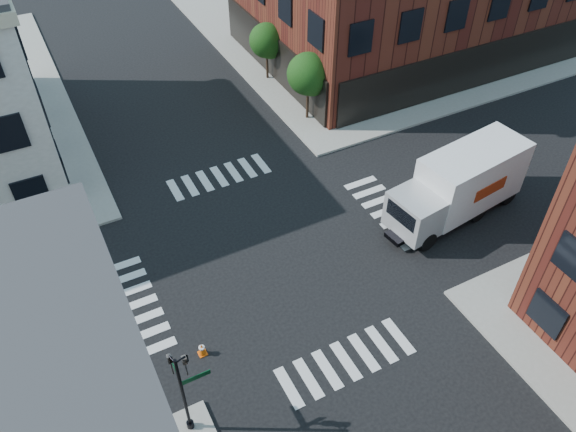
# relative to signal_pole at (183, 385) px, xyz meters

# --- Properties ---
(ground) EXTENTS (120.00, 120.00, 0.00)m
(ground) POSITION_rel_signal_pole_xyz_m (6.72, 6.68, -2.86)
(ground) COLOR black
(ground) RESTS_ON ground
(sidewalk_ne) EXTENTS (30.00, 30.00, 0.15)m
(sidewalk_ne) POSITION_rel_signal_pole_xyz_m (27.72, 27.68, -2.78)
(sidewalk_ne) COLOR gray
(sidewalk_ne) RESTS_ON ground
(tree_near) EXTENTS (2.69, 2.69, 4.49)m
(tree_near) POSITION_rel_signal_pole_xyz_m (14.28, 16.65, 0.30)
(tree_near) COLOR black
(tree_near) RESTS_ON ground
(tree_far) EXTENTS (2.43, 2.43, 4.07)m
(tree_far) POSITION_rel_signal_pole_xyz_m (14.28, 22.65, 0.02)
(tree_far) COLOR black
(tree_far) RESTS_ON ground
(signal_pole) EXTENTS (1.29, 1.24, 4.60)m
(signal_pole) POSITION_rel_signal_pole_xyz_m (0.00, 0.00, 0.00)
(signal_pole) COLOR black
(signal_pole) RESTS_ON ground
(box_truck) EXTENTS (8.50, 3.52, 3.76)m
(box_truck) POSITION_rel_signal_pole_xyz_m (16.82, 4.94, -0.90)
(box_truck) COLOR silver
(box_truck) RESTS_ON ground
(traffic_cone) EXTENTS (0.38, 0.38, 0.67)m
(traffic_cone) POSITION_rel_signal_pole_xyz_m (1.51, 2.79, -2.53)
(traffic_cone) COLOR #EB580A
(traffic_cone) RESTS_ON ground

